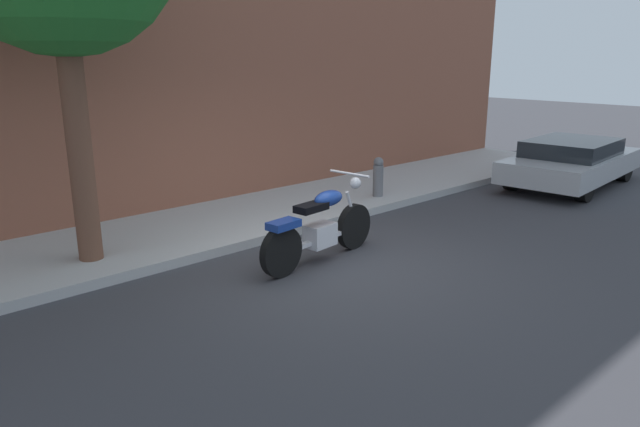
# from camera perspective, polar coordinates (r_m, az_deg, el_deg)

# --- Properties ---
(ground_plane) EXTENTS (60.00, 60.00, 0.00)m
(ground_plane) POSITION_cam_1_polar(r_m,az_deg,el_deg) (8.07, 1.24, -5.07)
(ground_plane) COLOR #38383D
(sidewalk) EXTENTS (19.77, 2.45, 0.14)m
(sidewalk) POSITION_cam_1_polar(r_m,az_deg,el_deg) (9.96, -9.06, -0.82)
(sidewalk) COLOR #AFAFAF
(sidewalk) RESTS_ON ground
(motorcycle) EXTENTS (2.21, 0.70, 1.18)m
(motorcycle) POSITION_cam_1_polar(r_m,az_deg,el_deg) (8.05, -0.03, -1.45)
(motorcycle) COLOR black
(motorcycle) RESTS_ON ground
(parked_car_silver) EXTENTS (4.17, 2.10, 1.03)m
(parked_car_silver) POSITION_cam_1_polar(r_m,az_deg,el_deg) (13.90, 23.45, 4.74)
(parked_car_silver) COLOR black
(parked_car_silver) RESTS_ON ground
(fire_hydrant) EXTENTS (0.20, 0.20, 0.91)m
(fire_hydrant) POSITION_cam_1_polar(r_m,az_deg,el_deg) (11.33, 5.71, 3.28)
(fire_hydrant) COLOR slate
(fire_hydrant) RESTS_ON ground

